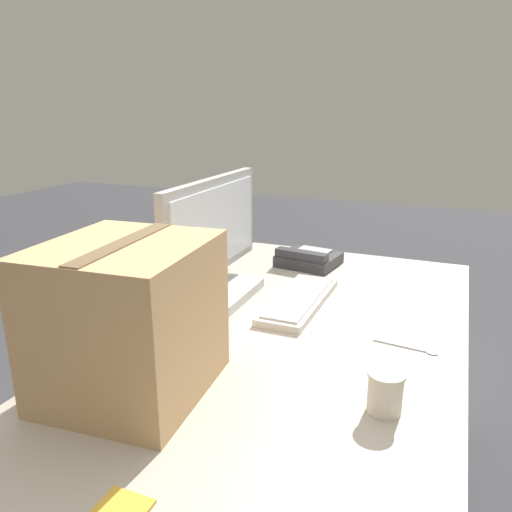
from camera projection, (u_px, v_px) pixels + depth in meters
name	position (u px, v px, depth m)	size (l,w,h in m)	color
office_desk	(279.00, 465.00, 1.40)	(1.80, 0.90, 0.75)	#A89E8E
monitor	(213.00, 247.00, 1.55)	(0.57, 0.22, 0.39)	#B7B7B7
keyboard	(299.00, 300.00, 1.55)	(0.42, 0.14, 0.03)	beige
desk_phone	(308.00, 259.00, 1.92)	(0.22, 0.24, 0.07)	#2D2D33
paper_cup_right	(385.00, 392.00, 1.00)	(0.08, 0.08, 0.09)	beige
spoon	(414.00, 349.00, 1.27)	(0.03, 0.17, 0.00)	silver
cardboard_box	(129.00, 319.00, 1.05)	(0.37, 0.34, 0.33)	tan
sticky_note_pad	(119.00, 512.00, 0.76)	(0.08, 0.08, 0.01)	gold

